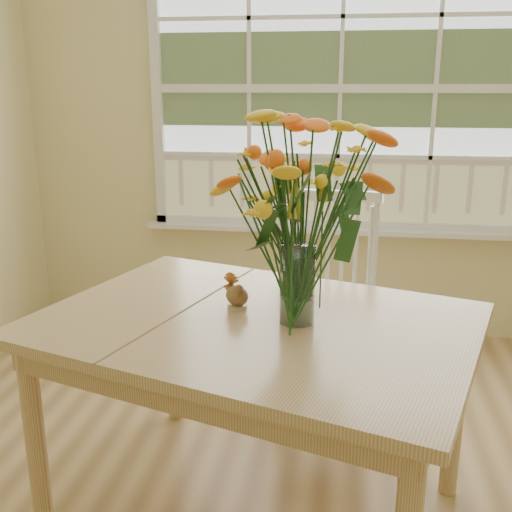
# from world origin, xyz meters

# --- Properties ---
(wall_back) EXTENTS (4.00, 0.02, 2.70)m
(wall_back) POSITION_xyz_m (0.00, 2.25, 1.35)
(wall_back) COLOR #F0E49A
(wall_back) RESTS_ON floor
(window) EXTENTS (2.42, 0.12, 1.74)m
(window) POSITION_xyz_m (0.00, 2.21, 1.53)
(window) COLOR silver
(window) RESTS_ON wall_back
(dining_table) EXTENTS (1.72, 1.44, 0.79)m
(dining_table) POSITION_xyz_m (-0.24, 0.40, 0.69)
(dining_table) COLOR tan
(dining_table) RESTS_ON floor
(windsor_chair) EXTENTS (0.50, 0.48, 1.06)m
(windsor_chair) POSITION_xyz_m (-0.02, 1.21, 0.59)
(windsor_chair) COLOR white
(windsor_chair) RESTS_ON floor
(flower_vase) EXTENTS (0.56, 0.56, 0.67)m
(flower_vase) POSITION_xyz_m (-0.10, 0.40, 1.19)
(flower_vase) COLOR white
(flower_vase) RESTS_ON dining_table
(pumpkin) EXTENTS (0.10, 0.10, 0.08)m
(pumpkin) POSITION_xyz_m (-0.11, 0.47, 0.82)
(pumpkin) COLOR #C65117
(pumpkin) RESTS_ON dining_table
(turkey_figurine) EXTENTS (0.11, 0.10, 0.11)m
(turkey_figurine) POSITION_xyz_m (-0.32, 0.50, 0.83)
(turkey_figurine) COLOR #CCB78C
(turkey_figurine) RESTS_ON dining_table
(dark_gourd) EXTENTS (0.13, 0.12, 0.07)m
(dark_gourd) POSITION_xyz_m (-0.13, 0.62, 0.82)
(dark_gourd) COLOR #38160F
(dark_gourd) RESTS_ON dining_table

